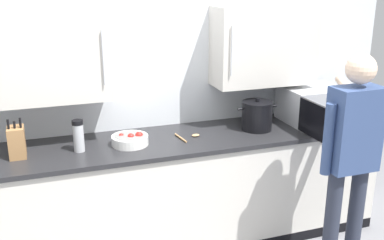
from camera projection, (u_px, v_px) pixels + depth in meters
name	position (u px, v px, depth m)	size (l,w,h in m)	color
back_wall_tiled	(159.00, 78.00, 3.64)	(4.16, 0.44, 2.52)	silver
counter_unit	(172.00, 193.00, 3.60)	(3.50, 0.69, 0.93)	beige
microwave_oven	(311.00, 105.00, 3.84)	(0.51, 0.78, 0.29)	#B7BABF
wooden_spoon	(189.00, 136.00, 3.48)	(0.18, 0.20, 0.02)	tan
stock_pot	(257.00, 115.00, 3.64)	(0.35, 0.25, 0.27)	black
knife_block	(17.00, 142.00, 3.08)	(0.11, 0.15, 0.29)	#A37547
fruit_bowl	(130.00, 139.00, 3.32)	(0.27, 0.27, 0.10)	white
thermos_flask	(78.00, 136.00, 3.18)	(0.08, 0.08, 0.23)	#B7BABF
person_figure	(351.00, 150.00, 3.07)	(0.50, 0.62, 1.65)	#282D3D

